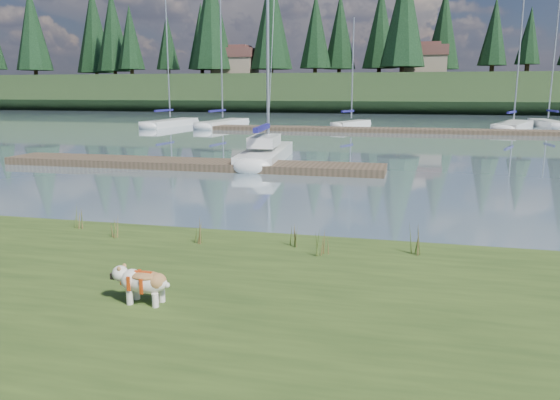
# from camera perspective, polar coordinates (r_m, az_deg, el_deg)

# --- Properties ---
(ground) EXTENTS (200.00, 200.00, 0.00)m
(ground) POSITION_cam_1_polar(r_m,az_deg,el_deg) (42.12, 6.98, 7.12)
(ground) COLOR gray
(ground) RESTS_ON ground
(bank) EXTENTS (60.00, 9.00, 0.35)m
(bank) POSITION_cam_1_polar(r_m,az_deg,el_deg) (8.12, -25.64, -11.31)
(bank) COLOR #374E1C
(bank) RESTS_ON ground
(ridge) EXTENTS (200.00, 20.00, 5.00)m
(ridge) POSITION_cam_1_polar(r_m,az_deg,el_deg) (84.85, 10.56, 10.88)
(ridge) COLOR #1F3218
(ridge) RESTS_ON ground
(bulldog) EXTENTS (0.81, 0.36, 0.49)m
(bulldog) POSITION_cam_1_polar(r_m,az_deg,el_deg) (7.57, -14.09, -8.21)
(bulldog) COLOR silver
(bulldog) RESTS_ON bank
(sailboat_main) EXTENTS (2.36, 8.04, 11.50)m
(sailboat_main) POSITION_cam_1_polar(r_m,az_deg,el_deg) (24.94, -1.26, 5.20)
(sailboat_main) COLOR silver
(sailboat_main) RESTS_ON ground
(dock_near) EXTENTS (16.00, 2.00, 0.30)m
(dock_near) POSITION_cam_1_polar(r_m,az_deg,el_deg) (22.76, -9.58, 3.74)
(dock_near) COLOR #4C3D2C
(dock_near) RESTS_ON ground
(dock_far) EXTENTS (26.00, 2.20, 0.30)m
(dock_far) POSITION_cam_1_polar(r_m,az_deg,el_deg) (41.92, 9.73, 7.23)
(dock_far) COLOR #4C3D2C
(dock_far) RESTS_ON ground
(sailboat_bg_0) EXTENTS (2.26, 8.44, 12.05)m
(sailboat_bg_0) POSITION_cam_1_polar(r_m,az_deg,el_deg) (49.21, -10.97, 8.00)
(sailboat_bg_0) COLOR silver
(sailboat_bg_0) RESTS_ON ground
(sailboat_bg_1) EXTENTS (2.55, 8.50, 12.44)m
(sailboat_bg_1) POSITION_cam_1_polar(r_m,az_deg,el_deg) (47.78, -5.61, 8.06)
(sailboat_bg_1) COLOR silver
(sailboat_bg_1) RESTS_ON ground
(sailboat_bg_2) EXTENTS (3.09, 5.77, 8.89)m
(sailboat_bg_2) POSITION_cam_1_polar(r_m,az_deg,el_deg) (46.35, 7.73, 7.92)
(sailboat_bg_2) COLOR silver
(sailboat_bg_2) RESTS_ON ground
(sailboat_bg_3) EXTENTS (4.65, 9.16, 13.21)m
(sailboat_bg_3) POSITION_cam_1_polar(r_m,az_deg,el_deg) (48.67, 23.35, 7.24)
(sailboat_bg_3) COLOR silver
(sailboat_bg_3) RESTS_ON ground
(sailboat_bg_4) EXTENTS (2.09, 7.52, 11.01)m
(sailboat_bg_4) POSITION_cam_1_polar(r_m,az_deg,el_deg) (52.33, 25.97, 7.26)
(sailboat_bg_4) COLOR silver
(sailboat_bg_4) RESTS_ON ground
(weed_0) EXTENTS (0.17, 0.14, 0.49)m
(weed_0) POSITION_cam_1_polar(r_m,az_deg,el_deg) (11.03, -16.75, -2.69)
(weed_0) COLOR #475B23
(weed_0) RESTS_ON bank
(weed_1) EXTENTS (0.17, 0.14, 0.59)m
(weed_1) POSITION_cam_1_polar(r_m,az_deg,el_deg) (10.27, -8.73, -3.12)
(weed_1) COLOR #475B23
(weed_1) RESTS_ON bank
(weed_2) EXTENTS (0.17, 0.14, 0.54)m
(weed_2) POSITION_cam_1_polar(r_m,az_deg,el_deg) (9.43, 4.41, -4.46)
(weed_2) COLOR #475B23
(weed_2) RESTS_ON bank
(weed_3) EXTENTS (0.17, 0.14, 0.47)m
(weed_3) POSITION_cam_1_polar(r_m,az_deg,el_deg) (11.95, -20.33, -1.88)
(weed_3) COLOR #475B23
(weed_3) RESTS_ON bank
(weed_4) EXTENTS (0.17, 0.14, 0.47)m
(weed_4) POSITION_cam_1_polar(r_m,az_deg,el_deg) (9.93, 1.51, -3.78)
(weed_4) COLOR #475B23
(weed_4) RESTS_ON bank
(weed_5) EXTENTS (0.17, 0.14, 0.54)m
(weed_5) POSITION_cam_1_polar(r_m,az_deg,el_deg) (9.80, 13.91, -4.17)
(weed_5) COLOR #475B23
(weed_5) RESTS_ON bank
(mud_lip) EXTENTS (60.00, 0.50, 0.14)m
(mud_lip) POSITION_cam_1_polar(r_m,az_deg,el_deg) (11.67, -11.91, -4.13)
(mud_lip) COLOR #33281C
(mud_lip) RESTS_ON ground
(conifer_0) EXTENTS (5.72, 5.72, 14.15)m
(conifer_0) POSITION_cam_1_polar(r_m,az_deg,el_deg) (99.38, -24.48, 16.00)
(conifer_0) COLOR #382619
(conifer_0) RESTS_ON ridge
(conifer_1) EXTENTS (4.40, 4.40, 11.30)m
(conifer_1) POSITION_cam_1_polar(r_m,az_deg,el_deg) (94.48, -15.37, 16.05)
(conifer_1) COLOR #382619
(conifer_1) RESTS_ON ridge
(conifer_2) EXTENTS (6.60, 6.60, 16.05)m
(conifer_2) POSITION_cam_1_polar(r_m,az_deg,el_deg) (85.77, -7.20, 18.38)
(conifer_2) COLOR #382619
(conifer_2) RESTS_ON ridge
(conifer_3) EXTENTS (4.84, 4.84, 12.25)m
(conifer_3) POSITION_cam_1_polar(r_m,az_deg,el_deg) (85.46, 3.73, 17.25)
(conifer_3) COLOR #382619
(conifer_3) RESTS_ON ridge
(conifer_4) EXTENTS (6.16, 6.16, 15.10)m
(conifer_4) POSITION_cam_1_polar(r_m,az_deg,el_deg) (78.36, 12.85, 18.52)
(conifer_4) COLOR #382619
(conifer_4) RESTS_ON ridge
(conifer_5) EXTENTS (3.96, 3.96, 10.35)m
(conifer_5) POSITION_cam_1_polar(r_m,az_deg,el_deg) (82.68, 21.51, 16.07)
(conifer_5) COLOR #382619
(conifer_5) RESTS_ON ridge
(house_0) EXTENTS (6.30, 5.30, 4.65)m
(house_0) POSITION_cam_1_polar(r_m,az_deg,el_deg) (86.13, -4.68, 14.24)
(house_0) COLOR gray
(house_0) RESTS_ON ridge
(house_1) EXTENTS (6.30, 5.30, 4.65)m
(house_1) POSITION_cam_1_polar(r_m,az_deg,el_deg) (82.82, 14.87, 14.02)
(house_1) COLOR gray
(house_1) RESTS_ON ridge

